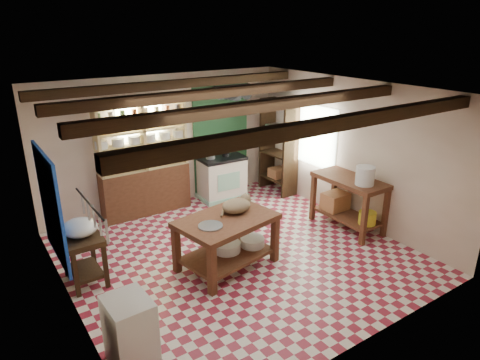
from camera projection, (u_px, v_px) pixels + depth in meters
floor at (236, 254)px, 6.87m from camera, size 5.00×5.00×0.02m
ceiling at (236, 90)px, 5.97m from camera, size 5.00×5.00×0.02m
wall_back at (166, 142)px, 8.37m from camera, size 5.00×0.04×2.60m
wall_front at (367, 245)px, 4.47m from camera, size 5.00×0.04×2.60m
wall_left at (62, 217)px, 5.11m from camera, size 0.04×5.00×2.60m
wall_right at (351, 152)px, 7.73m from camera, size 0.04×5.00×2.60m
ceiling_beams at (236, 99)px, 6.01m from camera, size 5.00×3.80×0.15m
blue_wall_patch at (51, 207)px, 5.89m from camera, size 0.04×1.40×1.60m
green_wall_patch at (221, 136)px, 9.01m from camera, size 1.30×0.04×2.30m
window_back at (140, 125)px, 7.95m from camera, size 0.90×0.02×0.80m
window_right at (312, 135)px, 8.46m from camera, size 0.02×1.30×1.20m
utensil_rail at (90, 215)px, 4.04m from camera, size 0.06×0.90×0.28m
pot_rack at (231, 94)px, 8.37m from camera, size 0.86×0.12×0.36m
shelving_unit at (144, 159)px, 8.00m from camera, size 1.70×0.34×2.20m
tall_rack at (279, 147)px, 9.12m from camera, size 0.40×0.86×2.00m
work_table at (227, 242)px, 6.40m from camera, size 1.56×1.18×0.80m
stove at (222, 177)px, 8.94m from camera, size 0.95×0.67×0.90m
prep_table at (84, 259)px, 6.02m from camera, size 0.50×0.72×0.73m
white_cabinet at (130, 332)px, 4.54m from camera, size 0.46×0.55×0.80m
right_counter at (348, 203)px, 7.60m from camera, size 0.67×1.33×0.95m
cat at (236, 206)px, 6.42m from camera, size 0.55×0.49×0.21m
steel_tray at (210, 226)px, 5.99m from camera, size 0.41×0.41×0.02m
basin_large at (227, 247)px, 6.50m from camera, size 0.48×0.48×0.14m
basin_small at (252, 242)px, 6.67m from camera, size 0.44×0.44×0.13m
kettle_left at (210, 153)px, 8.63m from camera, size 0.20×0.20×0.22m
kettle_right at (226, 151)px, 8.80m from camera, size 0.16×0.16×0.19m
enamel_bowl at (80, 228)px, 5.85m from camera, size 0.48×0.48×0.24m
white_bucket at (365, 176)px, 7.09m from camera, size 0.31×0.31×0.31m
wicker_basket at (335, 201)px, 7.86m from camera, size 0.45×0.36×0.31m
yellow_tub at (367, 218)px, 7.29m from camera, size 0.30×0.30×0.22m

